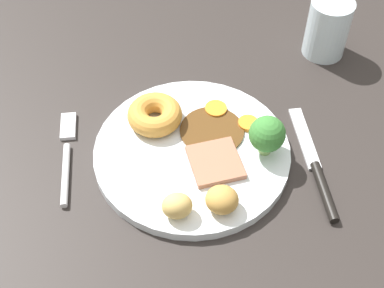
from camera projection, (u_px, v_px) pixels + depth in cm
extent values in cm
cube|color=#2B2623|center=(177.00, 160.00, 71.42)|extent=(120.00, 84.00, 3.60)
cylinder|color=white|center=(192.00, 152.00, 69.01)|extent=(25.20, 25.20, 1.40)
cylinder|color=#563819|center=(212.00, 131.00, 70.27)|extent=(8.45, 8.45, 0.30)
cube|color=#9E664C|center=(215.00, 162.00, 66.60)|extent=(7.43, 7.67, 0.80)
torus|color=#C68938|center=(155.00, 115.00, 70.45)|extent=(7.26, 7.26, 2.73)
ellipsoid|color=#D8B260|center=(178.00, 206.00, 61.07)|extent=(3.75, 3.27, 3.15)
ellipsoid|color=#BC8C42|center=(222.00, 200.00, 61.63)|extent=(4.45, 4.24, 3.12)
cylinder|color=orange|center=(248.00, 123.00, 70.90)|extent=(2.69, 2.69, 0.59)
cylinder|color=orange|center=(216.00, 109.00, 72.61)|extent=(2.98, 2.98, 0.56)
cylinder|color=#8CB766|center=(265.00, 147.00, 67.63)|extent=(1.60, 1.60, 1.69)
sphere|color=#387A33|center=(267.00, 134.00, 65.75)|extent=(4.59, 4.59, 4.59)
cylinder|color=silver|center=(65.00, 174.00, 67.07)|extent=(1.62, 9.54, 0.90)
cube|color=silver|center=(68.00, 126.00, 72.44)|extent=(2.34, 4.64, 0.60)
cylinder|color=black|center=(324.00, 191.00, 65.22)|extent=(2.03, 8.58, 1.20)
cube|color=silver|center=(304.00, 138.00, 71.25)|extent=(2.72, 10.62, 0.40)
cylinder|color=silver|center=(328.00, 28.00, 79.36)|extent=(6.35, 6.35, 8.94)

